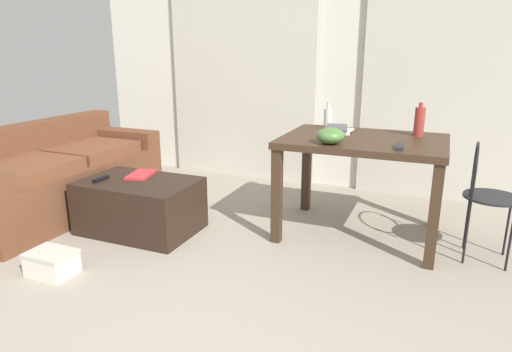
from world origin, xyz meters
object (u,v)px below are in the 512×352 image
Objects in this scene: bottle_far at (419,121)px; tv_remote_primary at (101,179)px; bottle_near at (328,117)px; bowl at (331,136)px; couch at (57,177)px; tv_remote_on_table at (400,147)px; magazine at (141,175)px; shoebox at (52,263)px; wire_chair at (484,187)px; coffee_table at (140,206)px; craft_table at (363,152)px; book_stack at (337,130)px.

tv_remote_primary is at bearing -157.04° from bottle_far.
bottle_near is 0.66m from bowl.
bowl reaches higher than tv_remote_primary.
bowl is at bearing -74.41° from bottle_near.
couch is 10.87× the size of tv_remote_on_table.
shoebox is at bearing -105.89° from magazine.
shoebox is (-1.52, -1.13, -0.75)m from bowl.
bottle_far reaches higher than magazine.
magazine is (0.91, 0.01, 0.12)m from couch.
tv_remote_primary is (-2.72, -0.61, -0.09)m from wire_chair.
coffee_table is at bearing 84.10° from shoebox.
wire_chair is 3.26× the size of bottle_far.
wire_chair is 1.31m from bottle_near.
shoebox is (0.89, -0.94, -0.23)m from couch.
craft_table is (2.59, 0.49, 0.35)m from couch.
bottle_far is (0.72, -0.09, 0.03)m from bottle_near.
bottle_near reaches higher than tv_remote_on_table.
book_stack is at bearing -169.60° from bottle_far.
couch is 6.74× the size of magazine.
bottle_near is at bearing 52.53° from shoebox.
bowl reaches higher than coffee_table.
tv_remote_primary is (-1.66, -0.85, -0.36)m from book_stack.
bottle_near is 0.24m from book_stack.
tv_remote_on_table is 0.62× the size of magazine.
craft_table is at bearing 1.42° from magazine.
tv_remote_on_table is at bearing -99.31° from bottle_far.
bottle_near is at bearing 137.13° from craft_table.
bottle_near reaches higher than tv_remote_primary.
magazine is (-2.51, -0.38, -0.09)m from wire_chair.
bottle_far is 2.49m from tv_remote_primary.
book_stack is 2.13× the size of tv_remote_primary.
craft_table reaches higher than coffee_table.
shoebox is (0.18, -0.72, -0.35)m from tv_remote_primary.
book_stack reaches higher than shoebox.
shoebox is (-0.02, -0.95, -0.35)m from magazine.
coffee_table is 1.08× the size of wire_chair.
tv_remote_on_table is (2.87, 0.22, 0.47)m from couch.
wire_chair is 2.79m from tv_remote_primary.
coffee_table is 0.37m from tv_remote_primary.
bottle_far is at bearing 22.38° from tv_remote_primary.
wire_chair is 5.38× the size of tv_remote_primary.
couch is 12.41× the size of tv_remote_primary.
couch is 2.47m from bowl.
book_stack is at bearing 27.95° from coffee_table.
bowl is 1.56m from magazine.
tv_remote_primary reaches higher than magazine.
wire_chair reaches higher than book_stack.
bottle_far reaches higher than craft_table.
bowl is 0.44m from book_stack.
bowl is (-0.18, -0.30, 0.16)m from craft_table.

